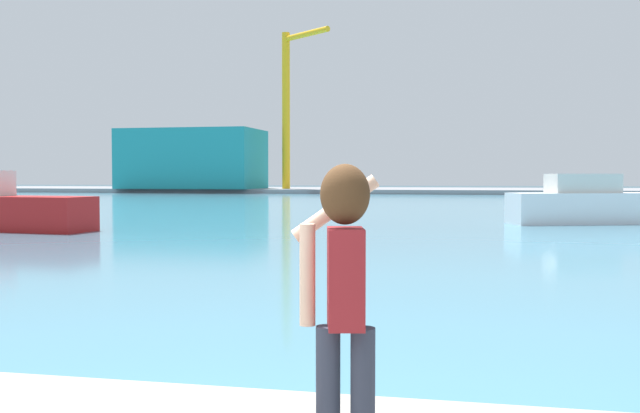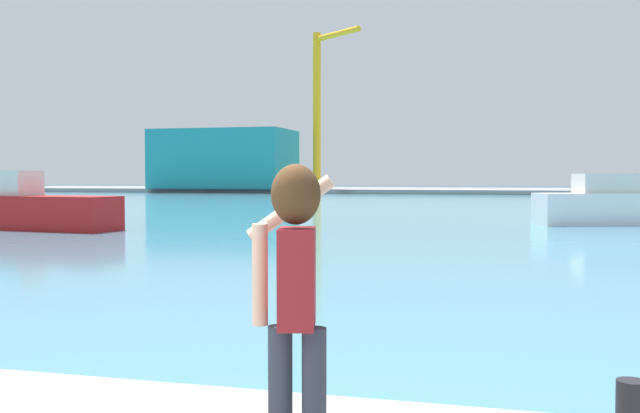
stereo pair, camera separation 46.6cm
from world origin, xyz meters
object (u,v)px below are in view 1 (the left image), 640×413
at_px(boat_moored_2, 602,205).
at_px(warehouse_left, 193,159).
at_px(person_photographer, 343,284).
at_px(port_crane, 289,98).

xyz_separation_m(boat_moored_2, warehouse_left, (-41.84, 55.20, 3.48)).
relative_size(person_photographer, warehouse_left, 0.10).
bearing_deg(warehouse_left, port_crane, -1.07).
xyz_separation_m(warehouse_left, port_crane, (13.07, -0.25, 7.56)).
relative_size(boat_moored_2, port_crane, 0.45).
distance_m(person_photographer, port_crane, 89.04).
bearing_deg(port_crane, boat_moored_2, -62.36).
bearing_deg(port_crane, warehouse_left, 178.93).
bearing_deg(warehouse_left, boat_moored_2, -52.84).
xyz_separation_m(person_photographer, boat_moored_2, (6.11, 30.53, -0.67)).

